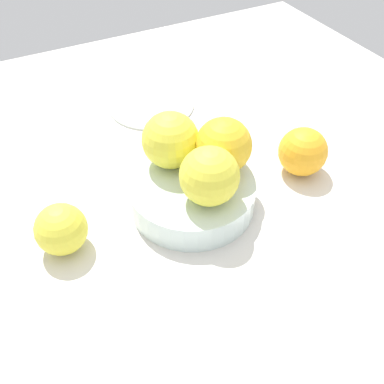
# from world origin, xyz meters

# --- Properties ---
(ground_plane) EXTENTS (1.10, 1.10, 0.02)m
(ground_plane) POSITION_xyz_m (0.00, 0.00, -0.01)
(ground_plane) COLOR silver
(fruit_bowl) EXTENTS (0.17, 0.17, 0.04)m
(fruit_bowl) POSITION_xyz_m (0.00, 0.00, 0.02)
(fruit_bowl) COLOR silver
(fruit_bowl) RESTS_ON ground_plane
(orange_in_bowl_0) EXTENTS (0.08, 0.08, 0.08)m
(orange_in_bowl_0) POSITION_xyz_m (0.03, 0.01, 0.08)
(orange_in_bowl_0) COLOR yellow
(orange_in_bowl_0) RESTS_ON fruit_bowl
(orange_in_bowl_1) EXTENTS (0.08, 0.08, 0.08)m
(orange_in_bowl_1) POSITION_xyz_m (-0.05, -0.01, 0.08)
(orange_in_bowl_1) COLOR yellow
(orange_in_bowl_1) RESTS_ON fruit_bowl
(orange_in_bowl_2) EXTENTS (0.08, 0.08, 0.08)m
(orange_in_bowl_2) POSITION_xyz_m (-0.01, 0.05, 0.08)
(orange_in_bowl_2) COLOR yellow
(orange_in_bowl_2) RESTS_ON fruit_bowl
(orange_loose_0) EXTENTS (0.06, 0.06, 0.06)m
(orange_loose_0) POSITION_xyz_m (-0.01, -0.18, 0.03)
(orange_loose_0) COLOR yellow
(orange_loose_0) RESTS_ON ground_plane
(orange_loose_1) EXTENTS (0.07, 0.07, 0.07)m
(orange_loose_1) POSITION_xyz_m (0.01, 0.18, 0.04)
(orange_loose_1) COLOR #F9A823
(orange_loose_1) RESTS_ON ground_plane
(side_plate) EXTENTS (0.15, 0.15, 0.01)m
(side_plate) POSITION_xyz_m (-0.25, 0.05, 0.00)
(side_plate) COLOR silver
(side_plate) RESTS_ON ground_plane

